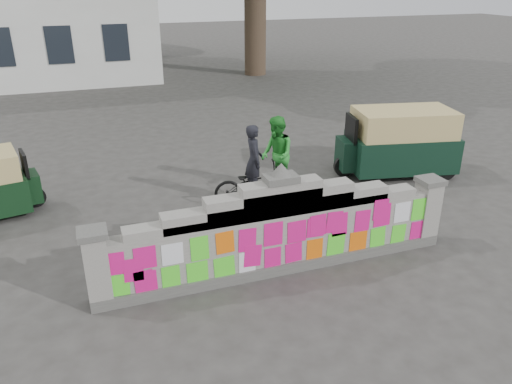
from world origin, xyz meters
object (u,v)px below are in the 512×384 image
(cyclist_bike, at_px, (254,184))
(cyclist_rider, at_px, (254,171))
(pedestrian, at_px, (277,155))
(rickshaw_right, at_px, (399,141))

(cyclist_bike, bearing_deg, cyclist_rider, 0.00)
(cyclist_rider, bearing_deg, cyclist_bike, 0.00)
(cyclist_rider, relative_size, pedestrian, 0.88)
(cyclist_bike, height_order, cyclist_rider, cyclist_rider)
(rickshaw_right, bearing_deg, cyclist_bike, 19.03)
(cyclist_rider, relative_size, rickshaw_right, 0.51)
(pedestrian, height_order, rickshaw_right, pedestrian)
(cyclist_rider, height_order, pedestrian, pedestrian)
(pedestrian, distance_m, rickshaw_right, 3.38)
(pedestrian, bearing_deg, cyclist_rider, -49.92)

